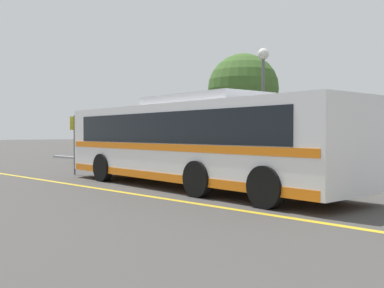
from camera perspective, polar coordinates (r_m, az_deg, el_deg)
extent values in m
plane|color=#423F3D|center=(13.95, 2.47, -5.80)|extent=(220.00, 220.00, 0.00)
cube|color=gold|center=(12.90, -6.94, -6.38)|extent=(31.45, 0.20, 0.01)
cube|color=#99999E|center=(18.95, 12.64, -3.71)|extent=(39.45, 0.36, 0.15)
cube|color=white|center=(14.25, 0.00, 0.30)|extent=(11.64, 3.60, 2.31)
cube|color=black|center=(14.25, 0.00, 2.04)|extent=(10.05, 3.49, 0.92)
cube|color=orange|center=(14.26, 0.00, -0.29)|extent=(11.41, 3.62, 0.20)
cube|color=orange|center=(14.31, 0.00, -3.85)|extent=(11.41, 3.61, 0.24)
cube|color=black|center=(19.02, -11.20, 0.75)|extent=(0.25, 2.25, 1.65)
cube|color=black|center=(19.03, -11.21, 3.57)|extent=(0.20, 1.79, 0.24)
cube|color=silver|center=(13.86, 1.53, 5.63)|extent=(4.18, 2.41, 0.28)
cube|color=black|center=(19.30, -11.58, -2.20)|extent=(0.22, 1.92, 0.04)
cube|color=black|center=(19.31, -11.58, -2.79)|extent=(0.22, 1.92, 0.04)
cylinder|color=black|center=(16.54, -11.26, -2.96)|extent=(1.02, 0.37, 1.00)
cylinder|color=black|center=(17.86, -4.30, -2.62)|extent=(1.02, 0.37, 1.00)
cylinder|color=black|center=(12.21, 0.75, -4.46)|extent=(1.02, 0.37, 1.00)
cylinder|color=black|center=(13.93, 8.47, -3.76)|extent=(1.02, 0.37, 1.00)
cylinder|color=black|center=(10.51, 9.38, -5.42)|extent=(1.02, 0.37, 1.00)
cylinder|color=black|center=(12.48, 16.79, -4.40)|extent=(1.02, 0.37, 1.00)
cube|color=#335B33|center=(26.28, -10.78, -1.25)|extent=(4.30, 1.74, 0.51)
cube|color=black|center=(26.35, -10.92, -0.11)|extent=(1.81, 1.52, 0.53)
cylinder|color=black|center=(25.69, -7.62, -1.87)|extent=(0.60, 0.20, 0.60)
cylinder|color=black|center=(24.74, -10.62, -2.00)|extent=(0.60, 0.20, 0.60)
cylinder|color=black|center=(27.85, -10.93, -1.63)|extent=(0.60, 0.20, 0.60)
cylinder|color=black|center=(26.98, -13.79, -1.74)|extent=(0.60, 0.20, 0.60)
cube|color=olive|center=(21.16, -2.28, -1.86)|extent=(4.19, 2.18, 0.50)
cube|color=black|center=(21.06, -2.10, -0.48)|extent=(1.82, 1.78, 0.52)
cylinder|color=black|center=(21.65, -6.22, -2.46)|extent=(0.61, 0.24, 0.60)
cylinder|color=black|center=(22.71, -2.50, -2.28)|extent=(0.61, 0.24, 0.60)
cylinder|color=black|center=(19.64, -2.02, -2.85)|extent=(0.61, 0.24, 0.60)
cylinder|color=black|center=(20.81, 1.82, -2.61)|extent=(0.61, 0.24, 0.60)
cylinder|color=#59595E|center=(19.45, -14.69, -0.14)|extent=(0.07, 0.07, 2.49)
cube|color=yellow|center=(19.45, -14.71, 2.57)|extent=(0.07, 0.40, 0.56)
cylinder|color=#59595E|center=(21.00, 9.01, 3.60)|extent=(0.14, 0.14, 5.13)
sphere|color=silver|center=(21.30, 9.04, 11.23)|extent=(0.53, 0.53, 0.53)
cylinder|color=#513823|center=(26.61, 6.50, 0.60)|extent=(0.28, 0.28, 2.78)
sphere|color=#3D6028|center=(26.73, 6.52, 6.94)|extent=(4.16, 4.16, 4.16)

